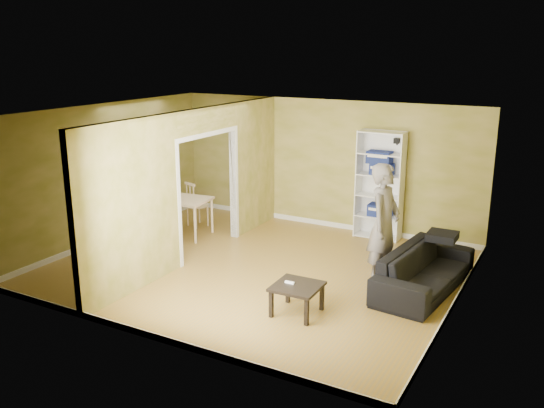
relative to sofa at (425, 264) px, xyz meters
The scene contains 15 objects.
room_shell 2.88m from the sofa, behind, with size 6.50×6.50×6.50m.
partition 4.03m from the sofa, behind, with size 0.22×5.50×2.60m, color tan, non-canonical shape.
wall_speaker 2.92m from the sofa, 118.44° to the left, with size 0.10×0.10×0.10m, color black.
sofa is the anchor object (origin of this frame).
person 0.97m from the sofa, behind, with size 0.63×0.81×2.23m, color slate.
bookshelf 2.65m from the sofa, 124.02° to the left, with size 0.88×0.38×2.08m.
paper_box_navy_a 2.51m from the sofa, 124.04° to the left, with size 0.44×0.29×0.23m, color navy.
paper_box_navy_b 2.69m from the sofa, 124.24° to the left, with size 0.42×0.27×0.21m, color navy.
paper_box_navy_c 2.81m from the sofa, 125.29° to the left, with size 0.45×0.29×0.23m, color navy.
coffee_table 2.14m from the sofa, 128.97° to the right, with size 0.64×0.64×0.43m.
game_controller 2.21m from the sofa, 131.43° to the right, with size 0.14×0.04×0.03m, color white.
dining_table 4.95m from the sofa, behind, with size 1.19×0.79×0.74m.
chair_left 5.67m from the sofa, behind, with size 0.43×0.43×0.93m, color tan, non-canonical shape.
chair_near 4.91m from the sofa, behind, with size 0.40×0.40×0.87m, color #D4B877, non-canonical shape.
chair_far 5.05m from the sofa, 168.65° to the left, with size 0.43×0.43×0.95m, color #D9B871, non-canonical shape.
Camera 1 is at (4.59, -7.80, 3.62)m, focal length 38.00 mm.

